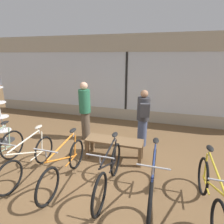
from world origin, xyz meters
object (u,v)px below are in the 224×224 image
object	(u,v)px
bicycle_left	(29,160)
customer_near_rack	(143,117)
bicycle_far_right	(210,194)
bicycle_center_left	(65,166)
customer_by_window	(85,110)
accessory_rack	(2,119)
bicycle_center_right	(109,172)
bicycle_right	(152,183)
display_bench	(114,143)

from	to	relation	value
bicycle_left	customer_near_rack	xyz separation A→B (m)	(2.17, 1.97, 0.49)
customer_near_rack	bicycle_far_right	bearing A→B (deg)	-56.73
bicycle_left	bicycle_center_left	xyz separation A→B (m)	(0.84, 0.01, 0.00)
bicycle_left	customer_by_window	world-z (taller)	customer_by_window
bicycle_left	accessory_rack	size ratio (longest dim) A/B	0.97
bicycle_center_right	bicycle_right	bearing A→B (deg)	-5.72
bicycle_center_right	customer_by_window	xyz separation A→B (m)	(-1.32, 1.89, 0.54)
bicycle_center_left	bicycle_center_right	xyz separation A→B (m)	(0.93, 0.04, 0.01)
bicycle_center_right	bicycle_far_right	size ratio (longest dim) A/B	0.99
bicycle_left	bicycle_center_right	world-z (taller)	bicycle_center_right
bicycle_left	bicycle_far_right	xyz separation A→B (m)	(3.48, -0.02, 0.01)
bicycle_left	bicycle_center_left	bearing A→B (deg)	0.90
bicycle_far_right	accessory_rack	xyz separation A→B (m)	(-5.32, 1.13, 0.32)
bicycle_center_left	accessory_rack	size ratio (longest dim) A/B	1.01
bicycle_far_right	accessory_rack	world-z (taller)	accessory_rack
bicycle_center_left	customer_near_rack	world-z (taller)	customer_near_rack
bicycle_center_left	bicycle_right	xyz separation A→B (m)	(1.73, -0.04, 0.02)
bicycle_center_right	bicycle_far_right	bearing A→B (deg)	-2.45
bicycle_left	bicycle_far_right	distance (m)	3.48
bicycle_center_right	bicycle_far_right	xyz separation A→B (m)	(1.71, -0.07, -0.00)
customer_by_window	bicycle_far_right	bearing A→B (deg)	-32.93
bicycle_center_left	bicycle_far_right	size ratio (longest dim) A/B	1.00
customer_near_rack	bicycle_center_left	bearing A→B (deg)	-124.10
bicycle_left	bicycle_center_left	distance (m)	0.84
bicycle_left	customer_by_window	distance (m)	2.06
customer_near_rack	customer_by_window	size ratio (longest dim) A/B	0.92
bicycle_center_right	display_bench	distance (m)	1.08
bicycle_center_right	customer_by_window	size ratio (longest dim) A/B	0.98
bicycle_right	accessory_rack	xyz separation A→B (m)	(-4.41, 1.14, 0.31)
display_bench	accessory_rack	bearing A→B (deg)	-179.83
bicycle_center_left	display_bench	size ratio (longest dim) A/B	1.25
display_bench	customer_by_window	xyz separation A→B (m)	(-1.13, 0.82, 0.51)
customer_near_rack	customer_by_window	world-z (taller)	customer_by_window
bicycle_left	bicycle_center_right	size ratio (longest dim) A/B	0.98
bicycle_center_left	accessory_rack	xyz separation A→B (m)	(-2.68, 1.09, 0.33)
bicycle_right	customer_near_rack	distance (m)	2.10
display_bench	bicycle_right	bearing A→B (deg)	-49.17
bicycle_far_right	customer_near_rack	distance (m)	2.44
display_bench	bicycle_center_left	bearing A→B (deg)	-123.84
bicycle_far_right	display_bench	world-z (taller)	bicycle_far_right
bicycle_right	display_bench	distance (m)	1.51
bicycle_far_right	customer_near_rack	bearing A→B (deg)	123.27
display_bench	bicycle_far_right	bearing A→B (deg)	-30.97
bicycle_left	bicycle_far_right	world-z (taller)	bicycle_far_right
bicycle_right	customer_by_window	world-z (taller)	customer_by_window
accessory_rack	bicycle_right	bearing A→B (deg)	-14.45
bicycle_center_left	customer_by_window	distance (m)	2.04
bicycle_center_right	display_bench	xyz separation A→B (m)	(-0.19, 1.07, 0.03)
bicycle_center_right	accessory_rack	distance (m)	3.77
bicycle_left	accessory_rack	world-z (taller)	accessory_rack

